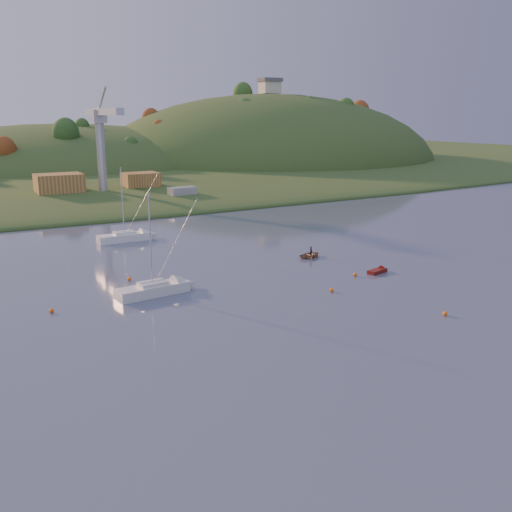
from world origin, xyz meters
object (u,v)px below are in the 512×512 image
sailboat_far (124,236)px  red_tender (380,270)px  canoe (311,255)px  sailboat_near (153,289)px

sailboat_far → red_tender: sailboat_far is taller
canoe → red_tender: red_tender is taller
red_tender → canoe: bearing=93.1°
sailboat_far → canoe: sailboat_far is taller
sailboat_near → red_tender: sailboat_near is taller
sailboat_far → sailboat_near: bearing=-101.9°
sailboat_near → sailboat_far: 32.08m
canoe → red_tender: 12.26m
sailboat_far → red_tender: 44.76m
sailboat_near → red_tender: size_ratio=3.26×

